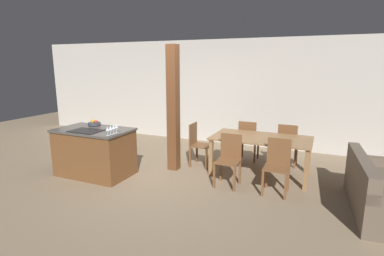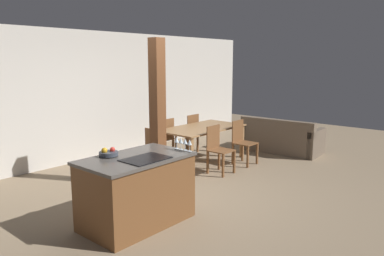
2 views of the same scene
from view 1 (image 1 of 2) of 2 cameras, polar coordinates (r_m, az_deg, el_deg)
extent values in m
plane|color=#847056|center=(5.77, -6.35, -9.14)|extent=(16.00, 16.00, 0.00)
cube|color=beige|center=(8.03, 3.78, 6.86)|extent=(11.20, 0.08, 2.70)
cube|color=brown|center=(6.00, -18.01, -4.55)|extent=(1.36, 0.81, 0.85)
cube|color=#4C4742|center=(5.89, -18.30, -0.38)|extent=(1.40, 0.85, 0.04)
cube|color=black|center=(5.75, -19.53, -0.50)|extent=(0.56, 0.40, 0.01)
cylinder|color=#383D47|center=(6.22, -18.10, 0.78)|extent=(0.24, 0.24, 0.05)
sphere|color=red|center=(6.16, -17.82, 1.14)|extent=(0.07, 0.07, 0.07)
sphere|color=gold|center=(6.25, -18.41, 1.27)|extent=(0.08, 0.08, 0.08)
cylinder|color=silver|center=(5.22, -15.73, -1.42)|extent=(0.06, 0.06, 0.00)
cylinder|color=silver|center=(5.21, -15.76, -0.95)|extent=(0.01, 0.01, 0.08)
cone|color=silver|center=(5.19, -15.81, -0.10)|extent=(0.06, 0.06, 0.07)
cylinder|color=silver|center=(5.28, -15.19, -1.24)|extent=(0.06, 0.06, 0.00)
cylinder|color=silver|center=(5.27, -15.22, -0.77)|extent=(0.01, 0.01, 0.08)
cone|color=silver|center=(5.25, -15.27, 0.07)|extent=(0.06, 0.06, 0.07)
cylinder|color=silver|center=(5.34, -14.67, -1.06)|extent=(0.06, 0.06, 0.00)
cylinder|color=silver|center=(5.33, -14.70, -0.60)|extent=(0.01, 0.01, 0.08)
cone|color=silver|center=(5.31, -14.74, 0.23)|extent=(0.06, 0.06, 0.07)
cylinder|color=silver|center=(5.40, -14.16, -0.89)|extent=(0.06, 0.06, 0.00)
cylinder|color=silver|center=(5.39, -14.18, -0.43)|extent=(0.01, 0.01, 0.08)
cone|color=silver|center=(5.37, -14.23, 0.39)|extent=(0.06, 0.06, 0.07)
cube|color=olive|center=(5.78, 13.04, -1.88)|extent=(1.82, 0.98, 0.03)
cube|color=olive|center=(5.70, 3.63, -5.62)|extent=(0.07, 0.07, 0.70)
cube|color=olive|center=(5.39, 20.91, -7.47)|extent=(0.07, 0.07, 0.70)
cube|color=olive|center=(6.47, 6.23, -3.49)|extent=(0.07, 0.07, 0.70)
cube|color=olive|center=(6.20, 21.34, -4.96)|extent=(0.07, 0.07, 0.70)
cube|color=brown|center=(5.21, 6.78, -6.38)|extent=(0.40, 0.40, 0.02)
cube|color=brown|center=(5.32, 7.44, -3.42)|extent=(0.38, 0.02, 0.44)
cube|color=brown|center=(5.18, 4.24, -9.09)|extent=(0.04, 0.04, 0.43)
cube|color=brown|center=(5.08, 8.06, -9.61)|extent=(0.04, 0.04, 0.43)
cube|color=brown|center=(5.49, 5.49, -7.84)|extent=(0.04, 0.04, 0.43)
cube|color=brown|center=(5.40, 9.09, -8.30)|extent=(0.04, 0.04, 0.43)
cube|color=brown|center=(5.05, 15.78, -7.38)|extent=(0.40, 0.40, 0.02)
cube|color=brown|center=(5.16, 16.23, -4.30)|extent=(0.38, 0.02, 0.44)
cube|color=brown|center=(4.99, 13.29, -10.24)|extent=(0.04, 0.04, 0.43)
cube|color=brown|center=(4.95, 17.39, -10.68)|extent=(0.04, 0.04, 0.43)
cube|color=brown|center=(5.32, 14.01, -8.86)|extent=(0.04, 0.04, 0.43)
cube|color=brown|center=(5.28, 17.84, -9.26)|extent=(0.04, 0.04, 0.43)
cube|color=brown|center=(6.68, 10.76, -2.35)|extent=(0.40, 0.40, 0.02)
cube|color=brown|center=(6.45, 10.46, -0.76)|extent=(0.38, 0.02, 0.44)
cube|color=brown|center=(6.87, 12.46, -3.96)|extent=(0.04, 0.04, 0.43)
cube|color=brown|center=(6.94, 9.60, -3.67)|extent=(0.04, 0.04, 0.43)
cube|color=brown|center=(6.54, 11.84, -4.76)|extent=(0.04, 0.04, 0.43)
cube|color=brown|center=(6.61, 8.84, -4.45)|extent=(0.04, 0.04, 0.43)
cube|color=brown|center=(6.56, 17.76, -3.00)|extent=(0.40, 0.40, 0.02)
cube|color=brown|center=(6.32, 17.70, -1.40)|extent=(0.38, 0.02, 0.44)
cube|color=brown|center=(6.77, 19.29, -4.60)|extent=(0.04, 0.04, 0.43)
cube|color=brown|center=(6.80, 16.31, -4.33)|extent=(0.04, 0.04, 0.43)
cube|color=brown|center=(6.44, 19.02, -5.46)|extent=(0.04, 0.04, 0.43)
cube|color=brown|center=(6.47, 15.89, -5.16)|extent=(0.04, 0.04, 0.43)
cube|color=brown|center=(6.18, 1.82, -3.33)|extent=(0.40, 0.40, 0.02)
cube|color=brown|center=(6.19, 0.20, -1.09)|extent=(0.02, 0.38, 0.44)
cube|color=brown|center=(6.02, 2.74, -5.98)|extent=(0.04, 0.04, 0.43)
cube|color=brown|center=(6.34, 3.89, -5.06)|extent=(0.04, 0.04, 0.43)
cube|color=brown|center=(6.15, -0.35, -5.58)|extent=(0.04, 0.04, 0.43)
cube|color=brown|center=(6.46, 0.93, -4.70)|extent=(0.04, 0.04, 0.43)
cube|color=brown|center=(5.14, 32.76, -11.11)|extent=(0.92, 1.80, 0.46)
cube|color=brown|center=(4.94, 29.59, -6.74)|extent=(0.27, 1.76, 0.34)
cube|color=brown|center=(5.85, 31.20, -7.48)|extent=(0.82, 0.19, 0.60)
cube|color=brown|center=(5.84, -3.58, 3.61)|extent=(0.20, 0.20, 2.45)
camera|label=2|loc=(6.92, -60.82, 6.01)|focal=35.00mm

